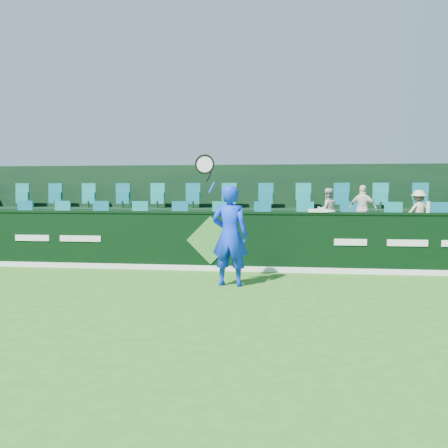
# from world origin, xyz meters

# --- Properties ---
(ground) EXTENTS (60.00, 60.00, 0.00)m
(ground) POSITION_xyz_m (0.00, 0.00, 0.00)
(ground) COLOR #296D1A
(ground) RESTS_ON ground
(sponsor_hoarding) EXTENTS (16.00, 0.25, 1.35)m
(sponsor_hoarding) POSITION_xyz_m (0.00, 4.00, 0.67)
(sponsor_hoarding) COLOR black
(sponsor_hoarding) RESTS_ON ground
(stand_tier_front) EXTENTS (16.00, 2.00, 0.80)m
(stand_tier_front) POSITION_xyz_m (0.00, 5.10, 0.40)
(stand_tier_front) COLOR black
(stand_tier_front) RESTS_ON ground
(stand_tier_back) EXTENTS (16.00, 1.80, 1.30)m
(stand_tier_back) POSITION_xyz_m (0.00, 7.00, 0.65)
(stand_tier_back) COLOR black
(stand_tier_back) RESTS_ON ground
(stand_rear) EXTENTS (16.00, 4.10, 2.60)m
(stand_rear) POSITION_xyz_m (0.00, 7.44, 1.22)
(stand_rear) COLOR black
(stand_rear) RESTS_ON ground
(seat_row_front) EXTENTS (13.50, 0.50, 0.60)m
(seat_row_front) POSITION_xyz_m (0.00, 5.50, 1.10)
(seat_row_front) COLOR #158582
(seat_row_front) RESTS_ON stand_tier_front
(seat_row_back) EXTENTS (13.50, 0.50, 0.60)m
(seat_row_back) POSITION_xyz_m (0.00, 7.30, 1.60)
(seat_row_back) COLOR #158582
(seat_row_back) RESTS_ON stand_tier_back
(tennis_player) EXTENTS (1.10, 0.54, 2.58)m
(tennis_player) POSITION_xyz_m (0.64, 2.24, 0.98)
(tennis_player) COLOR #0D32E6
(tennis_player) RESTS_ON ground
(spectator_left) EXTENTS (0.62, 0.55, 1.08)m
(spectator_left) POSITION_xyz_m (2.69, 5.12, 1.34)
(spectator_left) COLOR beige
(spectator_left) RESTS_ON stand_tier_front
(spectator_middle) EXTENTS (0.73, 0.53, 1.16)m
(spectator_middle) POSITION_xyz_m (3.53, 5.12, 1.38)
(spectator_middle) COLOR white
(spectator_middle) RESTS_ON stand_tier_front
(spectator_right) EXTENTS (0.75, 0.54, 1.04)m
(spectator_right) POSITION_xyz_m (4.82, 5.12, 1.32)
(spectator_right) COLOR beige
(spectator_right) RESTS_ON stand_tier_front
(towel) EXTENTS (0.43, 0.28, 0.06)m
(towel) POSITION_xyz_m (2.40, 4.00, 1.38)
(towel) COLOR silver
(towel) RESTS_ON sponsor_hoarding
(drinks_bottle) EXTENTS (0.08, 0.08, 0.25)m
(drinks_bottle) POSITION_xyz_m (4.74, 4.00, 1.47)
(drinks_bottle) COLOR silver
(drinks_bottle) RESTS_ON sponsor_hoarding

